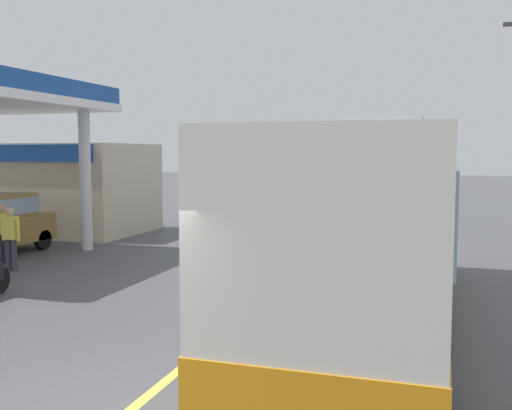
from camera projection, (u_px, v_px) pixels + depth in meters
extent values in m
plane|color=#4C4C51|center=(358.00, 223.00, 25.55)|extent=(120.00, 120.00, 0.00)
cube|color=#D8CC4C|center=(339.00, 239.00, 20.80)|extent=(0.16, 50.00, 0.01)
cube|color=silver|center=(374.00, 219.00, 10.48)|extent=(2.50, 11.00, 2.90)
cube|color=orange|center=(373.00, 279.00, 10.57)|extent=(2.54, 11.04, 0.56)
cube|color=#8C9EAD|center=(308.00, 222.00, 5.26)|extent=(2.30, 0.10, 1.40)
cube|color=#8C9EAD|center=(305.00, 192.00, 10.82)|extent=(0.06, 9.35, 1.10)
cube|color=#8C9EAD|center=(449.00, 195.00, 10.05)|extent=(0.06, 9.35, 1.10)
cube|color=white|center=(309.00, 144.00, 5.21)|extent=(1.75, 0.08, 0.32)
cube|color=#B2B2B7|center=(381.00, 129.00, 11.28)|extent=(1.60, 2.80, 0.36)
cylinder|color=black|center=(247.00, 359.00, 7.23)|extent=(0.30, 1.00, 1.00)
cylinder|color=black|center=(433.00, 380.00, 6.56)|extent=(0.30, 1.00, 1.00)
cylinder|color=black|center=(342.00, 259.00, 14.06)|extent=(0.30, 1.00, 1.00)
cylinder|color=black|center=(438.00, 265.00, 13.40)|extent=(0.30, 1.00, 1.00)
cylinder|color=silver|center=(85.00, 177.00, 18.30)|extent=(0.36, 0.36, 4.60)
cube|color=beige|center=(56.00, 188.00, 22.80)|extent=(7.00, 4.40, 3.40)
cube|color=#194799|center=(15.00, 153.00, 20.55)|extent=(6.30, 0.10, 0.60)
cylinder|color=black|center=(4.00, 238.00, 18.95)|extent=(0.20, 0.64, 0.64)
cylinder|color=black|center=(43.00, 240.00, 18.50)|extent=(0.20, 0.64, 0.64)
cube|color=#264C9E|center=(312.00, 190.00, 26.55)|extent=(2.00, 6.00, 2.10)
cube|color=#8C9EAD|center=(312.00, 181.00, 26.51)|extent=(2.04, 5.10, 0.80)
cube|color=#2D2D33|center=(296.00, 215.00, 23.73)|extent=(1.90, 0.16, 0.36)
cylinder|color=black|center=(282.00, 216.00, 25.00)|extent=(0.22, 0.76, 0.76)
cylinder|color=black|center=(322.00, 217.00, 24.47)|extent=(0.22, 0.76, 0.76)
cylinder|color=black|center=(303.00, 208.00, 28.80)|extent=(0.22, 0.76, 0.76)
cylinder|color=black|center=(338.00, 209.00, 28.27)|extent=(0.22, 0.76, 0.76)
cylinder|color=#33333F|center=(1.00, 249.00, 16.15)|extent=(0.14, 0.14, 0.82)
cylinder|color=#33333F|center=(6.00, 249.00, 16.10)|extent=(0.14, 0.14, 0.82)
cube|color=#D8CC4C|center=(3.00, 223.00, 16.06)|extent=(0.36, 0.22, 0.60)
sphere|color=tan|center=(2.00, 208.00, 16.03)|extent=(0.22, 0.22, 0.22)
cylinder|color=#D8CC4C|center=(10.00, 226.00, 16.00)|extent=(0.09, 0.09, 0.58)
cylinder|color=#33333F|center=(9.00, 255.00, 15.20)|extent=(0.14, 0.14, 0.82)
cylinder|color=#33333F|center=(14.00, 255.00, 15.15)|extent=(0.14, 0.14, 0.82)
cube|color=#D8CC4C|center=(11.00, 228.00, 15.11)|extent=(0.36, 0.22, 0.60)
sphere|color=tan|center=(10.00, 211.00, 15.08)|extent=(0.22, 0.22, 0.22)
cylinder|color=#D8CC4C|center=(3.00, 229.00, 15.19)|extent=(0.09, 0.09, 0.58)
cylinder|color=#D8CC4C|center=(18.00, 230.00, 15.05)|extent=(0.09, 0.09, 0.58)
cube|color=#1E602D|center=(408.00, 202.00, 27.74)|extent=(1.70, 4.20, 0.80)
cube|color=#1E602D|center=(409.00, 186.00, 27.86)|extent=(1.50, 2.31, 0.70)
cube|color=#8C9EAD|center=(409.00, 186.00, 27.86)|extent=(1.53, 2.35, 0.49)
cylinder|color=black|center=(389.00, 213.00, 26.58)|extent=(0.20, 0.64, 0.64)
cylinder|color=black|center=(423.00, 214.00, 26.12)|extent=(0.20, 0.64, 0.64)
cylinder|color=black|center=(394.00, 208.00, 29.42)|extent=(0.20, 0.64, 0.64)
cylinder|color=black|center=(425.00, 208.00, 28.97)|extent=(0.20, 0.64, 0.64)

